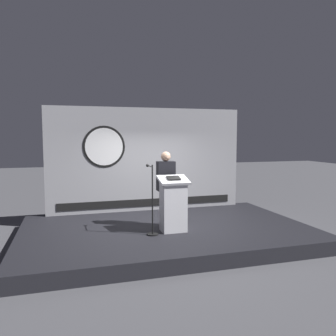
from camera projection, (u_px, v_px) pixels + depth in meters
ground_plane at (166, 239)px, 7.75m from camera, size 40.00×40.00×0.00m
stage_platform at (166, 233)px, 7.74m from camera, size 6.40×4.00×0.30m
banner_display at (146, 160)px, 9.35m from camera, size 5.40×0.12×2.82m
podium at (173, 204)px, 7.32m from camera, size 0.64×0.50×1.21m
speaker_person at (166, 188)px, 7.74m from camera, size 0.40×0.26×1.71m
microphone_stand at (152, 209)px, 7.10m from camera, size 0.24×0.59×1.47m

